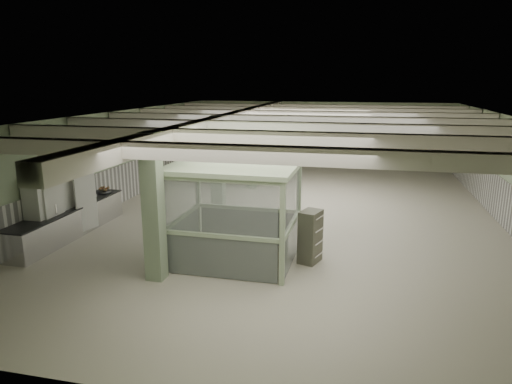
% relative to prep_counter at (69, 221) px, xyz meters
% --- Properties ---
extents(floor, '(20.00, 20.00, 0.00)m').
position_rel_prep_counter_xyz_m(floor, '(6.54, 3.66, -0.46)').
color(floor, beige).
rests_on(floor, ground).
extents(ceiling, '(14.00, 20.00, 0.02)m').
position_rel_prep_counter_xyz_m(ceiling, '(6.54, 3.66, 3.14)').
color(ceiling, beige).
rests_on(ceiling, wall_back).
extents(wall_back, '(14.00, 0.02, 3.60)m').
position_rel_prep_counter_xyz_m(wall_back, '(6.54, 13.66, 1.34)').
color(wall_back, '#ABBD97').
rests_on(wall_back, floor).
extents(wall_front, '(14.00, 0.02, 3.60)m').
position_rel_prep_counter_xyz_m(wall_front, '(6.54, -6.34, 1.34)').
color(wall_front, '#ABBD97').
rests_on(wall_front, floor).
extents(wall_left, '(0.02, 20.00, 3.60)m').
position_rel_prep_counter_xyz_m(wall_left, '(-0.46, 3.66, 1.34)').
color(wall_left, '#ABBD97').
rests_on(wall_left, floor).
extents(wainscot_left, '(0.05, 19.90, 1.50)m').
position_rel_prep_counter_xyz_m(wainscot_left, '(-0.43, 3.66, 0.29)').
color(wainscot_left, white).
rests_on(wainscot_left, floor).
extents(wainscot_right, '(0.05, 19.90, 1.50)m').
position_rel_prep_counter_xyz_m(wainscot_right, '(13.52, 3.66, 0.29)').
color(wainscot_right, white).
rests_on(wainscot_right, floor).
extents(wainscot_back, '(13.90, 0.05, 1.50)m').
position_rel_prep_counter_xyz_m(wainscot_back, '(6.54, 13.64, 0.29)').
color(wainscot_back, white).
rests_on(wainscot_back, floor).
extents(girder, '(0.45, 19.90, 0.40)m').
position_rel_prep_counter_xyz_m(girder, '(4.04, 3.66, 2.92)').
color(girder, silver).
rests_on(girder, ceiling).
extents(beam_a, '(13.90, 0.35, 0.32)m').
position_rel_prep_counter_xyz_m(beam_a, '(6.54, -3.84, 2.96)').
color(beam_a, silver).
rests_on(beam_a, ceiling).
extents(beam_b, '(13.90, 0.35, 0.32)m').
position_rel_prep_counter_xyz_m(beam_b, '(6.54, -1.34, 2.96)').
color(beam_b, silver).
rests_on(beam_b, ceiling).
extents(beam_c, '(13.90, 0.35, 0.32)m').
position_rel_prep_counter_xyz_m(beam_c, '(6.54, 1.16, 2.96)').
color(beam_c, silver).
rests_on(beam_c, ceiling).
extents(beam_d, '(13.90, 0.35, 0.32)m').
position_rel_prep_counter_xyz_m(beam_d, '(6.54, 3.66, 2.96)').
color(beam_d, silver).
rests_on(beam_d, ceiling).
extents(beam_e, '(13.90, 0.35, 0.32)m').
position_rel_prep_counter_xyz_m(beam_e, '(6.54, 6.16, 2.96)').
color(beam_e, silver).
rests_on(beam_e, ceiling).
extents(beam_f, '(13.90, 0.35, 0.32)m').
position_rel_prep_counter_xyz_m(beam_f, '(6.54, 8.66, 2.96)').
color(beam_f, silver).
rests_on(beam_f, ceiling).
extents(beam_g, '(13.90, 0.35, 0.32)m').
position_rel_prep_counter_xyz_m(beam_g, '(6.54, 11.16, 2.96)').
color(beam_g, silver).
rests_on(beam_g, ceiling).
extents(column_a, '(0.42, 0.42, 3.60)m').
position_rel_prep_counter_xyz_m(column_a, '(4.04, -2.34, 1.34)').
color(column_a, '#94AA89').
rests_on(column_a, floor).
extents(column_b, '(0.42, 0.42, 3.60)m').
position_rel_prep_counter_xyz_m(column_b, '(4.04, 2.66, 1.34)').
color(column_b, '#94AA89').
rests_on(column_b, floor).
extents(column_c, '(0.42, 0.42, 3.60)m').
position_rel_prep_counter_xyz_m(column_c, '(4.04, 7.66, 1.34)').
color(column_c, '#94AA89').
rests_on(column_c, floor).
extents(column_d, '(0.42, 0.42, 3.60)m').
position_rel_prep_counter_xyz_m(column_d, '(4.04, 11.66, 1.34)').
color(column_d, '#94AA89').
rests_on(column_d, floor).
extents(pendant_front, '(0.44, 0.44, 0.22)m').
position_rel_prep_counter_xyz_m(pendant_front, '(7.04, -1.34, 2.59)').
color(pendant_front, '#2C392A').
rests_on(pendant_front, ceiling).
extents(pendant_mid, '(0.44, 0.44, 0.22)m').
position_rel_prep_counter_xyz_m(pendant_mid, '(7.04, 4.16, 2.59)').
color(pendant_mid, '#2C392A').
rests_on(pendant_mid, ceiling).
extents(pendant_back, '(0.44, 0.44, 0.22)m').
position_rel_prep_counter_xyz_m(pendant_back, '(7.04, 9.16, 2.59)').
color(pendant_back, '#2C392A').
rests_on(pendant_back, ceiling).
extents(prep_counter, '(0.88, 5.06, 0.91)m').
position_rel_prep_counter_xyz_m(prep_counter, '(0.00, 0.00, 0.00)').
color(prep_counter, silver).
rests_on(prep_counter, floor).
extents(pitcher_near, '(0.21, 0.23, 0.25)m').
position_rel_prep_counter_xyz_m(pitcher_near, '(-0.11, -1.08, 0.56)').
color(pitcher_near, silver).
rests_on(pitcher_near, prep_counter).
extents(pitcher_far, '(0.22, 0.24, 0.28)m').
position_rel_prep_counter_xyz_m(pitcher_far, '(0.02, -0.12, 0.58)').
color(pitcher_far, silver).
rests_on(pitcher_far, prep_counter).
extents(veg_colander, '(0.56, 0.56, 0.21)m').
position_rel_prep_counter_xyz_m(veg_colander, '(0.09, 1.97, 0.54)').
color(veg_colander, '#38383D').
rests_on(veg_colander, prep_counter).
extents(orange_bowl, '(0.26, 0.26, 0.08)m').
position_rel_prep_counter_xyz_m(orange_bowl, '(0.03, 1.39, 0.48)').
color(orange_bowl, '#B2B2B7').
rests_on(orange_bowl, prep_counter).
extents(walkin_cooler, '(0.82, 2.22, 2.04)m').
position_rel_prep_counter_xyz_m(walkin_cooler, '(-0.08, -0.33, 0.56)').
color(walkin_cooler, white).
rests_on(walkin_cooler, floor).
extents(guard_booth, '(3.31, 2.82, 2.64)m').
position_rel_prep_counter_xyz_m(guard_booth, '(5.59, -0.73, 1.32)').
color(guard_booth, '#AAC09A').
rests_on(guard_booth, floor).
extents(filing_cabinet, '(0.64, 0.76, 1.42)m').
position_rel_prep_counter_xyz_m(filing_cabinet, '(7.58, -0.42, 0.25)').
color(filing_cabinet, '#5B5B4C').
rests_on(filing_cabinet, floor).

